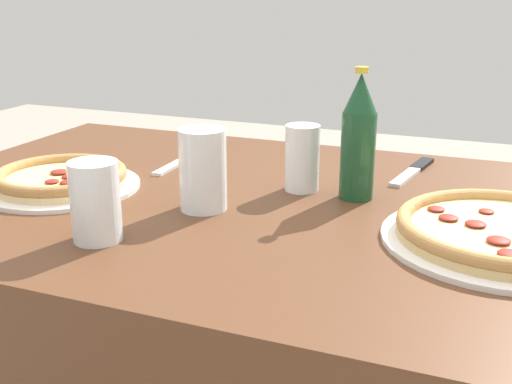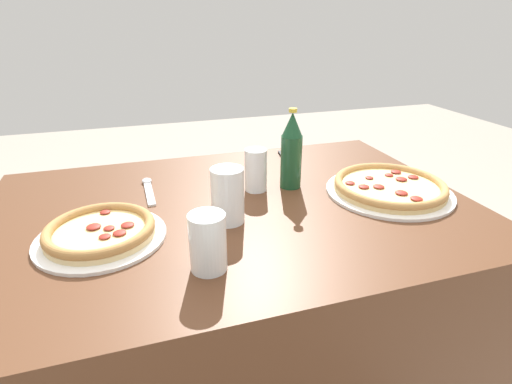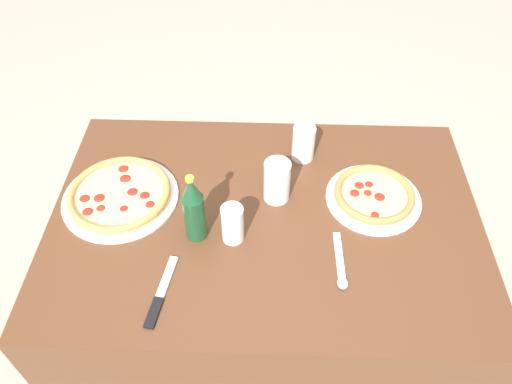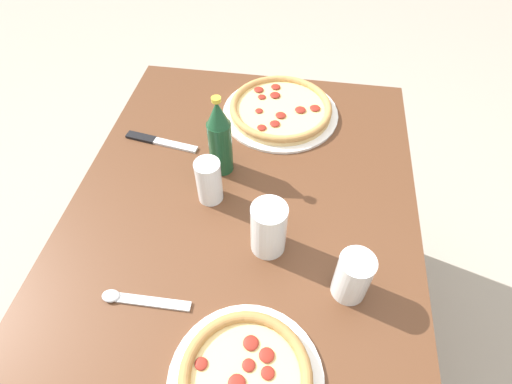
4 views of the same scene
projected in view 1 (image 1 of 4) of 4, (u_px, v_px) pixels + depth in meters
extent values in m
cylinder|color=white|center=(62.00, 187.00, 1.15)|extent=(0.28, 0.28, 0.01)
cylinder|color=#E5C689|center=(61.00, 181.00, 1.15)|extent=(0.23, 0.23, 0.01)
cylinder|color=#EACC7F|center=(61.00, 177.00, 1.14)|extent=(0.20, 0.20, 0.00)
torus|color=#AD7A42|center=(60.00, 175.00, 1.14)|extent=(0.23, 0.23, 0.02)
ellipsoid|color=maroon|center=(68.00, 176.00, 1.13)|extent=(0.02, 0.02, 0.01)
ellipsoid|color=maroon|center=(92.00, 164.00, 1.21)|extent=(0.02, 0.02, 0.01)
ellipsoid|color=maroon|center=(87.00, 178.00, 1.12)|extent=(0.03, 0.03, 0.01)
ellipsoid|color=maroon|center=(59.00, 172.00, 1.16)|extent=(0.03, 0.03, 0.01)
ellipsoid|color=maroon|center=(52.00, 181.00, 1.11)|extent=(0.02, 0.02, 0.01)
ellipsoid|color=maroon|center=(68.00, 182.00, 1.10)|extent=(0.03, 0.03, 0.01)
cylinder|color=white|center=(502.00, 241.00, 0.91)|extent=(0.34, 0.34, 0.01)
cylinder|color=#DBB775|center=(503.00, 234.00, 0.90)|extent=(0.30, 0.30, 0.01)
cylinder|color=#EACC7F|center=(504.00, 229.00, 0.90)|extent=(0.26, 0.26, 0.00)
torus|color=tan|center=(504.00, 226.00, 0.90)|extent=(0.30, 0.30, 0.02)
ellipsoid|color=maroon|center=(476.00, 224.00, 0.91)|extent=(0.03, 0.03, 0.01)
ellipsoid|color=maroon|center=(486.00, 211.00, 0.96)|extent=(0.02, 0.02, 0.01)
ellipsoid|color=maroon|center=(510.00, 254.00, 0.81)|extent=(0.03, 0.03, 0.01)
ellipsoid|color=maroon|center=(436.00, 209.00, 0.97)|extent=(0.03, 0.03, 0.01)
ellipsoid|color=maroon|center=(449.00, 218.00, 0.93)|extent=(0.03, 0.03, 0.01)
ellipsoid|color=maroon|center=(499.00, 240.00, 0.85)|extent=(0.03, 0.03, 0.01)
cylinder|color=white|center=(302.00, 158.00, 1.13)|extent=(0.06, 0.06, 0.12)
cylinder|color=black|center=(302.00, 170.00, 1.13)|extent=(0.05, 0.05, 0.07)
cylinder|color=white|center=(95.00, 201.00, 0.90)|extent=(0.07, 0.07, 0.12)
cylinder|color=silver|center=(96.00, 213.00, 0.91)|extent=(0.06, 0.06, 0.08)
cylinder|color=white|center=(203.00, 170.00, 1.03)|extent=(0.08, 0.08, 0.13)
cylinder|color=maroon|center=(203.00, 181.00, 1.03)|extent=(0.06, 0.06, 0.09)
cylinder|color=#194728|center=(358.00, 156.00, 1.08)|extent=(0.06, 0.06, 0.15)
cone|color=#194728|center=(361.00, 93.00, 1.05)|extent=(0.06, 0.06, 0.06)
cylinder|color=gold|center=(362.00, 70.00, 1.03)|extent=(0.02, 0.02, 0.01)
cube|color=black|center=(422.00, 164.00, 1.29)|extent=(0.04, 0.09, 0.01)
cube|color=silver|center=(405.00, 177.00, 1.21)|extent=(0.04, 0.13, 0.01)
cube|color=silver|center=(175.00, 165.00, 1.29)|extent=(0.02, 0.15, 0.01)
ellipsoid|color=silver|center=(194.00, 153.00, 1.37)|extent=(0.03, 0.04, 0.01)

